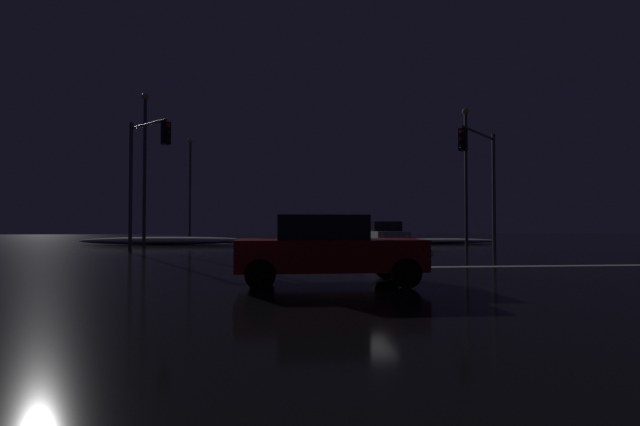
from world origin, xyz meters
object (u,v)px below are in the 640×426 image
at_px(sedan_silver, 385,235).
at_px(sedan_black, 346,232).
at_px(traffic_signal_ne, 482,166).
at_px(sedan_blue, 336,231).
at_px(sedan_green, 328,231).
at_px(sedan_gray, 364,233).
at_px(sedan_red_crossing, 327,249).
at_px(streetlamp_left_near, 145,159).
at_px(streetlamp_left_far, 190,182).
at_px(streetlamp_right_near, 466,166).
at_px(traffic_signal_nw, 145,162).
at_px(sedan_white, 322,230).

xyz_separation_m(sedan_silver, sedan_black, (-0.47, 11.27, 0.00)).
distance_m(sedan_silver, traffic_signal_ne, 6.59).
height_order(sedan_blue, sedan_green, same).
height_order(sedan_gray, sedan_black, same).
relative_size(sedan_red_crossing, streetlamp_left_near, 0.46).
height_order(sedan_black, sedan_blue, same).
relative_size(sedan_silver, streetlamp_left_near, 0.46).
height_order(sedan_silver, streetlamp_left_far, streetlamp_left_far).
bearing_deg(sedan_gray, streetlamp_right_near, -22.99).
height_order(sedan_silver, sedan_black, same).
xyz_separation_m(sedan_black, traffic_signal_nw, (-12.14, -14.53, 3.61)).
distance_m(traffic_signal_nw, streetlamp_right_near, 19.74).
bearing_deg(sedan_white, sedan_black, -90.09).
height_order(traffic_signal_nw, streetlamp_right_near, streetlamp_right_near).
height_order(traffic_signal_ne, streetlamp_left_far, streetlamp_left_far).
height_order(sedan_black, sedan_red_crossing, same).
distance_m(sedan_silver, streetlamp_left_far, 24.05).
relative_size(sedan_silver, sedan_green, 1.00).
height_order(sedan_blue, streetlamp_left_far, streetlamp_left_far).
relative_size(sedan_black, streetlamp_left_near, 0.46).
relative_size(sedan_gray, streetlamp_left_near, 0.46).
bearing_deg(sedan_white, sedan_gray, -89.27).
bearing_deg(streetlamp_left_far, sedan_blue, -4.11).
distance_m(sedan_silver, streetlamp_left_near, 15.21).
bearing_deg(sedan_gray, traffic_signal_nw, -144.89).
height_order(sedan_white, streetlamp_right_near, streetlamp_right_near).
distance_m(traffic_signal_nw, streetlamp_left_near, 6.39).
distance_m(sedan_white, traffic_signal_nw, 34.79).
relative_size(sedan_gray, sedan_black, 1.00).
relative_size(sedan_white, streetlamp_left_far, 0.45).
bearing_deg(streetlamp_left_near, streetlamp_right_near, 0.00).
bearing_deg(traffic_signal_ne, sedan_red_crossing, -127.91).
distance_m(sedan_blue, streetlamp_left_near, 20.97).
bearing_deg(sedan_silver, traffic_signal_nw, -165.47).
bearing_deg(streetlamp_left_far, sedan_gray, -43.45).
height_order(sedan_red_crossing, streetlamp_right_near, streetlamp_right_near).
relative_size(sedan_blue, sedan_red_crossing, 1.00).
height_order(streetlamp_left_far, streetlamp_left_near, streetlamp_left_far).
bearing_deg(sedan_red_crossing, sedan_black, 79.95).
xyz_separation_m(traffic_signal_ne, streetlamp_left_near, (-18.38, 6.48, 1.05)).
relative_size(sedan_silver, sedan_blue, 1.00).
bearing_deg(sedan_green, traffic_signal_nw, -114.74).
height_order(sedan_green, streetlamp_right_near, streetlamp_right_near).
xyz_separation_m(sedan_black, streetlamp_left_near, (-13.74, -8.43, 4.62)).
height_order(sedan_silver, sedan_blue, same).
bearing_deg(streetlamp_left_far, sedan_black, -28.84).
xyz_separation_m(streetlamp_left_far, streetlamp_left_near, (0.00, -16.00, -0.07)).
height_order(sedan_white, traffic_signal_ne, traffic_signal_ne).
xyz_separation_m(sedan_gray, traffic_signal_nw, (-12.47, -8.77, 3.61)).
distance_m(traffic_signal_ne, streetlamp_left_far, 29.06).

